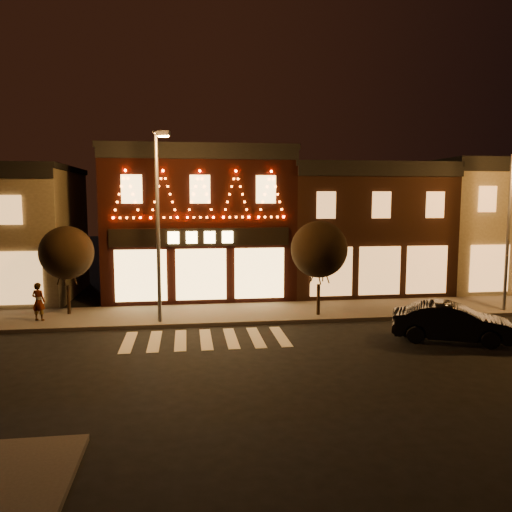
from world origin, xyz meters
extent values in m
plane|color=black|center=(0.00, 0.00, 0.00)|extent=(120.00, 120.00, 0.00)
cube|color=#47423D|center=(2.00, 8.00, 0.07)|extent=(44.00, 4.00, 0.15)
cube|color=black|center=(0.00, 14.00, 4.00)|extent=(10.00, 8.00, 8.00)
cube|color=black|center=(0.00, 14.00, 8.15)|extent=(10.20, 8.20, 0.30)
cube|color=black|center=(0.00, 9.95, 7.75)|extent=(10.00, 0.25, 0.50)
cube|color=black|center=(0.00, 9.90, 3.60)|extent=(9.00, 0.15, 0.90)
cube|color=#FFD87F|center=(0.00, 9.80, 3.60)|extent=(3.40, 0.08, 0.60)
cube|color=#331B12|center=(9.50, 14.00, 3.60)|extent=(9.00, 8.00, 7.20)
cube|color=black|center=(9.50, 14.00, 7.35)|extent=(9.20, 8.20, 0.30)
cube|color=black|center=(9.50, 9.95, 6.95)|extent=(9.00, 0.25, 0.50)
cube|color=#6D644D|center=(18.50, 14.00, 3.75)|extent=(9.00, 8.00, 7.50)
cube|color=black|center=(18.50, 14.00, 7.65)|extent=(9.20, 8.20, 0.30)
cylinder|color=#59595E|center=(-1.92, 6.60, 4.20)|extent=(0.16, 0.16, 8.10)
cylinder|color=#59595E|center=(-1.74, 5.81, 8.15)|extent=(0.48, 1.60, 0.10)
cube|color=#59595E|center=(-1.55, 5.02, 8.10)|extent=(0.56, 0.39, 0.18)
cube|color=orange|center=(-1.55, 5.02, 7.99)|extent=(0.42, 0.29, 0.05)
cylinder|color=#59595E|center=(14.53, 6.60, 3.88)|extent=(0.15, 0.15, 7.46)
cylinder|color=black|center=(-6.23, 8.66, 0.83)|extent=(0.15, 0.15, 1.35)
sphere|color=black|center=(-6.23, 8.66, 3.04)|extent=(2.47, 2.47, 2.47)
cylinder|color=black|center=(5.34, 6.91, 0.87)|extent=(0.16, 0.16, 1.43)
sphere|color=black|center=(5.34, 6.91, 3.21)|extent=(2.61, 2.61, 2.61)
imported|color=black|center=(9.50, 2.42, 0.75)|extent=(4.77, 3.28, 1.49)
imported|color=gray|center=(-7.25, 7.50, 1.01)|extent=(0.73, 0.60, 1.71)
camera|label=1|loc=(-0.69, -15.49, 5.58)|focal=35.30mm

